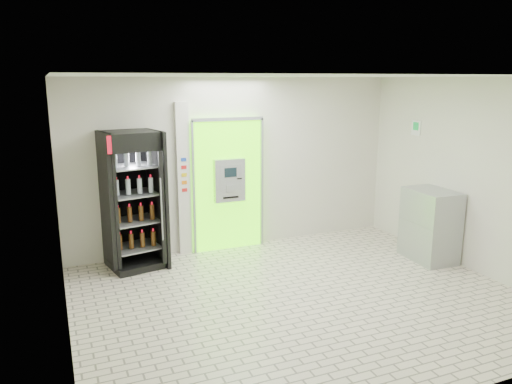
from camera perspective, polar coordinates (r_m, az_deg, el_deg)
ground at (r=7.08m, az=5.13°, el=-12.01°), size 6.00×6.00×0.00m
room_shell at (r=6.53m, az=5.45°, el=2.83°), size 6.00×6.00×6.00m
atm_assembly at (r=8.75m, az=-3.25°, el=0.95°), size 1.30×0.24×2.33m
pillar at (r=8.54m, az=-8.29°, el=1.42°), size 0.22×0.11×2.60m
beverage_cooler at (r=8.11m, az=-13.82°, el=-1.23°), size 0.95×0.90×2.19m
steel_cabinet at (r=8.78m, az=19.26°, el=-3.60°), size 0.65×0.92×1.19m
exit_sign at (r=9.32m, az=17.84°, el=7.00°), size 0.02×0.22×0.26m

